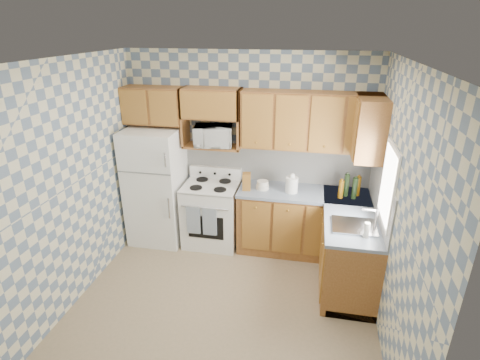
% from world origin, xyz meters
% --- Properties ---
extents(floor, '(3.40, 3.40, 0.00)m').
position_xyz_m(floor, '(0.00, 0.00, 0.00)').
color(floor, '#806F52').
rests_on(floor, ground).
extents(back_wall, '(3.40, 0.02, 2.70)m').
position_xyz_m(back_wall, '(0.00, 1.60, 1.35)').
color(back_wall, slate).
rests_on(back_wall, ground).
extents(right_wall, '(0.02, 3.20, 2.70)m').
position_xyz_m(right_wall, '(1.70, 0.00, 1.35)').
color(right_wall, slate).
rests_on(right_wall, ground).
extents(backsplash_back, '(2.60, 0.02, 0.56)m').
position_xyz_m(backsplash_back, '(0.40, 1.59, 1.20)').
color(backsplash_back, silver).
rests_on(backsplash_back, back_wall).
extents(backsplash_right, '(0.02, 1.60, 0.56)m').
position_xyz_m(backsplash_right, '(1.69, 0.80, 1.20)').
color(backsplash_right, silver).
rests_on(backsplash_right, right_wall).
extents(refrigerator, '(0.75, 0.70, 1.68)m').
position_xyz_m(refrigerator, '(-1.27, 1.25, 0.84)').
color(refrigerator, white).
rests_on(refrigerator, floor).
extents(stove_body, '(0.76, 0.65, 0.90)m').
position_xyz_m(stove_body, '(-0.47, 1.28, 0.45)').
color(stove_body, white).
rests_on(stove_body, floor).
extents(cooktop, '(0.76, 0.65, 0.02)m').
position_xyz_m(cooktop, '(-0.47, 1.28, 0.91)').
color(cooktop, silver).
rests_on(cooktop, stove_body).
extents(backguard, '(0.76, 0.08, 0.17)m').
position_xyz_m(backguard, '(-0.47, 1.55, 1.00)').
color(backguard, white).
rests_on(backguard, cooktop).
extents(dish_towel_left, '(0.19, 0.02, 0.41)m').
position_xyz_m(dish_towel_left, '(-0.64, 0.93, 0.53)').
color(dish_towel_left, navy).
rests_on(dish_towel_left, stove_body).
extents(dish_towel_right, '(0.19, 0.02, 0.41)m').
position_xyz_m(dish_towel_right, '(-0.41, 0.93, 0.53)').
color(dish_towel_right, navy).
rests_on(dish_towel_right, stove_body).
extents(base_cabinets_back, '(1.75, 0.60, 0.88)m').
position_xyz_m(base_cabinets_back, '(0.82, 1.30, 0.44)').
color(base_cabinets_back, brown).
rests_on(base_cabinets_back, floor).
extents(base_cabinets_right, '(0.60, 1.60, 0.88)m').
position_xyz_m(base_cabinets_right, '(1.40, 0.80, 0.44)').
color(base_cabinets_right, brown).
rests_on(base_cabinets_right, floor).
extents(countertop_back, '(1.77, 0.63, 0.04)m').
position_xyz_m(countertop_back, '(0.82, 1.30, 0.90)').
color(countertop_back, slate).
rests_on(countertop_back, base_cabinets_back).
extents(countertop_right, '(0.63, 1.60, 0.04)m').
position_xyz_m(countertop_right, '(1.40, 0.80, 0.90)').
color(countertop_right, slate).
rests_on(countertop_right, base_cabinets_right).
extents(upper_cabinets_back, '(1.75, 0.33, 0.74)m').
position_xyz_m(upper_cabinets_back, '(0.82, 1.44, 1.85)').
color(upper_cabinets_back, brown).
rests_on(upper_cabinets_back, back_wall).
extents(upper_cabinets_fridge, '(0.82, 0.33, 0.50)m').
position_xyz_m(upper_cabinets_fridge, '(-1.29, 1.44, 1.97)').
color(upper_cabinets_fridge, brown).
rests_on(upper_cabinets_fridge, back_wall).
extents(upper_cabinets_right, '(0.33, 0.70, 0.74)m').
position_xyz_m(upper_cabinets_right, '(1.53, 1.25, 1.85)').
color(upper_cabinets_right, brown).
rests_on(upper_cabinets_right, right_wall).
extents(microwave_shelf, '(0.80, 0.33, 0.03)m').
position_xyz_m(microwave_shelf, '(-0.47, 1.44, 1.44)').
color(microwave_shelf, brown).
rests_on(microwave_shelf, back_wall).
extents(microwave, '(0.56, 0.43, 0.28)m').
position_xyz_m(microwave, '(-0.45, 1.41, 1.59)').
color(microwave, white).
rests_on(microwave, microwave_shelf).
extents(sink, '(0.48, 0.40, 0.03)m').
position_xyz_m(sink, '(1.40, 0.45, 0.93)').
color(sink, '#B7B7BC').
rests_on(sink, countertop_right).
extents(window, '(0.02, 0.66, 0.86)m').
position_xyz_m(window, '(1.69, 0.45, 1.45)').
color(window, white).
rests_on(window, right_wall).
extents(bottle_0, '(0.07, 0.07, 0.30)m').
position_xyz_m(bottle_0, '(1.35, 1.27, 1.07)').
color(bottle_0, black).
rests_on(bottle_0, countertop_back).
extents(bottle_1, '(0.07, 0.07, 0.28)m').
position_xyz_m(bottle_1, '(1.45, 1.21, 1.06)').
color(bottle_1, black).
rests_on(bottle_1, countertop_back).
extents(bottle_2, '(0.07, 0.07, 0.26)m').
position_xyz_m(bottle_2, '(1.50, 1.31, 1.05)').
color(bottle_2, '#583808').
rests_on(bottle_2, countertop_back).
extents(bottle_3, '(0.07, 0.07, 0.24)m').
position_xyz_m(bottle_3, '(1.28, 1.19, 1.04)').
color(bottle_3, '#583808').
rests_on(bottle_3, countertop_back).
extents(knife_block, '(0.12, 0.12, 0.24)m').
position_xyz_m(knife_block, '(0.05, 1.21, 1.04)').
color(knife_block, brown).
rests_on(knife_block, countertop_back).
extents(electric_kettle, '(0.17, 0.17, 0.21)m').
position_xyz_m(electric_kettle, '(0.65, 1.25, 1.03)').
color(electric_kettle, white).
rests_on(electric_kettle, countertop_back).
extents(food_containers, '(0.17, 0.17, 0.12)m').
position_xyz_m(food_containers, '(0.26, 1.27, 0.98)').
color(food_containers, beige).
rests_on(food_containers, countertop_back).
extents(soap_bottle, '(0.06, 0.06, 0.17)m').
position_xyz_m(soap_bottle, '(1.50, 0.24, 1.01)').
color(soap_bottle, beige).
rests_on(soap_bottle, countertop_right).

